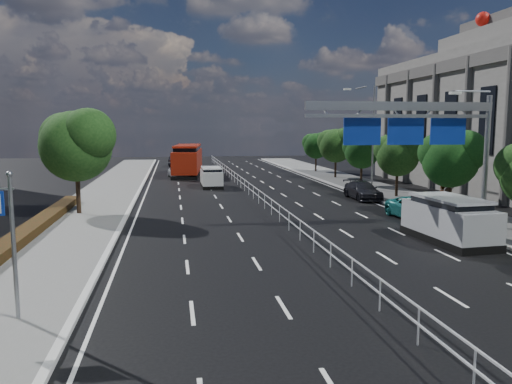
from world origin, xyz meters
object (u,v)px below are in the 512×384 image
object	(u,v)px
parked_car_teal	(418,209)
parked_car_dark	(363,190)
near_car_dark	(176,161)
red_bus	(188,159)
white_minivan	(211,177)
overhead_gantry	(420,126)
pedestrian_a	(441,198)
near_car_silver	(179,170)
silver_minivan	(449,220)
pedestrian_b	(448,189)

from	to	relation	value
parked_car_teal	parked_car_dark	bearing A→B (deg)	88.67
near_car_dark	red_bus	bearing A→B (deg)	102.95
white_minivan	overhead_gantry	bearing A→B (deg)	-66.63
red_bus	parked_car_dark	xyz separation A→B (m)	(12.69, -21.83, -1.14)
parked_car_dark	parked_car_teal	bearing A→B (deg)	-89.91
white_minivan	pedestrian_a	xyz separation A→B (m)	(13.77, -16.09, 0.04)
overhead_gantry	near_car_silver	bearing A→B (deg)	111.79
white_minivan	parked_car_teal	distance (m)	21.44
near_car_silver	parked_car_dark	world-z (taller)	near_car_silver
silver_minivan	red_bus	bearing A→B (deg)	103.80
near_car_dark	parked_car_dark	bearing A→B (deg)	119.12
pedestrian_a	near_car_silver	bearing A→B (deg)	-86.28
white_minivan	parked_car_teal	size ratio (longest dim) A/B	0.88
red_bus	near_car_silver	distance (m)	3.31
near_car_silver	parked_car_teal	bearing A→B (deg)	108.49
near_car_silver	parked_car_dark	size ratio (longest dim) A/B	1.07
parked_car_teal	parked_car_dark	xyz separation A→B (m)	(0.00, 8.80, 0.00)
near_car_silver	pedestrian_b	distance (m)	29.20
white_minivan	near_car_dark	size ratio (longest dim) A/B	0.95
near_car_dark	parked_car_teal	size ratio (longest dim) A/B	0.93
near_car_dark	pedestrian_b	world-z (taller)	pedestrian_b
white_minivan	parked_car_teal	bearing A→B (deg)	-59.70
near_car_silver	red_bus	bearing A→B (deg)	-118.02
red_bus	pedestrian_a	xyz separation A→B (m)	(15.55, -28.27, -0.87)
pedestrian_a	parked_car_dark	bearing A→B (deg)	-95.60
red_bus	pedestrian_b	world-z (taller)	red_bus
overhead_gantry	pedestrian_a	distance (m)	8.30
overhead_gantry	near_car_dark	xyz separation A→B (m)	(-12.41, 46.94, -4.86)
pedestrian_a	white_minivan	bearing A→B (deg)	-79.06
near_car_silver	near_car_dark	bearing A→B (deg)	-97.30
overhead_gantry	near_car_dark	world-z (taller)	overhead_gantry
overhead_gantry	white_minivan	bearing A→B (deg)	113.65
near_car_silver	pedestrian_b	size ratio (longest dim) A/B	2.53
overhead_gantry	near_car_dark	bearing A→B (deg)	104.80
white_minivan	near_car_silver	distance (m)	9.64
silver_minivan	parked_car_dark	distance (m)	14.42
white_minivan	pedestrian_a	size ratio (longest dim) A/B	2.63
silver_minivan	pedestrian_a	distance (m)	8.94
white_minivan	pedestrian_b	world-z (taller)	pedestrian_b
red_bus	silver_minivan	size ratio (longest dim) A/B	2.20
white_minivan	parked_car_teal	xyz separation A→B (m)	(10.91, -18.46, -0.23)
red_bus	parked_car_teal	world-z (taller)	red_bus
white_minivan	pedestrian_b	size ratio (longest dim) A/B	2.17
parked_car_teal	pedestrian_a	distance (m)	3.73
parked_car_teal	pedestrian_b	world-z (taller)	pedestrian_b
near_car_silver	pedestrian_b	bearing A→B (deg)	122.29
white_minivan	near_car_dark	xyz separation A→B (m)	(-3.06, 25.60, -0.16)
white_minivan	pedestrian_a	distance (m)	21.18
near_car_dark	parked_car_dark	size ratio (longest dim) A/B	0.97
near_car_silver	silver_minivan	xyz separation A→B (m)	(12.52, -33.23, 0.23)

